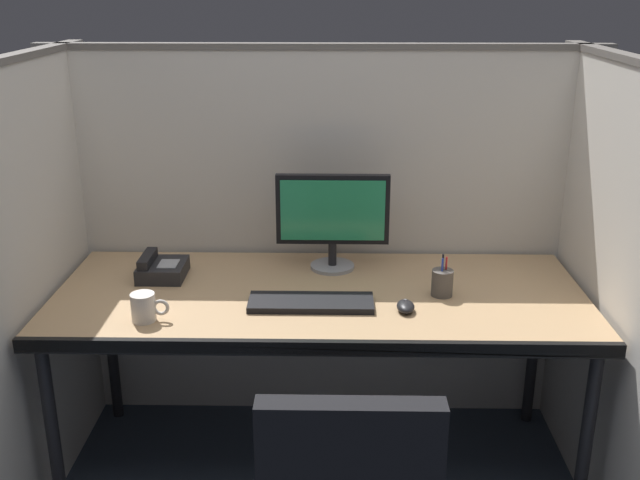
# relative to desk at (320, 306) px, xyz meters

# --- Properties ---
(cubicle_partition_rear) EXTENTS (2.21, 0.06, 1.57)m
(cubicle_partition_rear) POSITION_rel_desk_xyz_m (0.00, 0.46, 0.10)
(cubicle_partition_rear) COLOR beige
(cubicle_partition_rear) RESTS_ON ground
(cubicle_partition_left) EXTENTS (0.06, 1.41, 1.57)m
(cubicle_partition_left) POSITION_rel_desk_xyz_m (-0.99, -0.09, 0.10)
(cubicle_partition_left) COLOR beige
(cubicle_partition_left) RESTS_ON ground
(cubicle_partition_right) EXTENTS (0.06, 1.41, 1.57)m
(cubicle_partition_right) POSITION_rel_desk_xyz_m (0.99, -0.09, 0.10)
(cubicle_partition_right) COLOR beige
(cubicle_partition_right) RESTS_ON ground
(desk) EXTENTS (1.90, 0.80, 0.74)m
(desk) POSITION_rel_desk_xyz_m (0.00, 0.00, 0.00)
(desk) COLOR tan
(desk) RESTS_ON ground
(monitor_center) EXTENTS (0.43, 0.17, 0.37)m
(monitor_center) POSITION_rel_desk_xyz_m (0.04, 0.25, 0.27)
(monitor_center) COLOR gray
(monitor_center) RESTS_ON desk
(keyboard_main) EXTENTS (0.43, 0.15, 0.02)m
(keyboard_main) POSITION_rel_desk_xyz_m (-0.03, -0.11, 0.06)
(keyboard_main) COLOR black
(keyboard_main) RESTS_ON desk
(computer_mouse) EXTENTS (0.06, 0.10, 0.04)m
(computer_mouse) POSITION_rel_desk_xyz_m (0.29, -0.15, 0.07)
(computer_mouse) COLOR black
(computer_mouse) RESTS_ON desk
(pen_cup) EXTENTS (0.08, 0.08, 0.15)m
(pen_cup) POSITION_rel_desk_xyz_m (0.43, -0.01, 0.10)
(pen_cup) COLOR #4C4742
(pen_cup) RESTS_ON desk
(desk_phone) EXTENTS (0.17, 0.19, 0.09)m
(desk_phone) POSITION_rel_desk_xyz_m (-0.60, 0.14, 0.08)
(desk_phone) COLOR black
(desk_phone) RESTS_ON desk
(coffee_mug) EXTENTS (0.13, 0.08, 0.09)m
(coffee_mug) POSITION_rel_desk_xyz_m (-0.57, -0.24, 0.10)
(coffee_mug) COLOR silver
(coffee_mug) RESTS_ON desk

